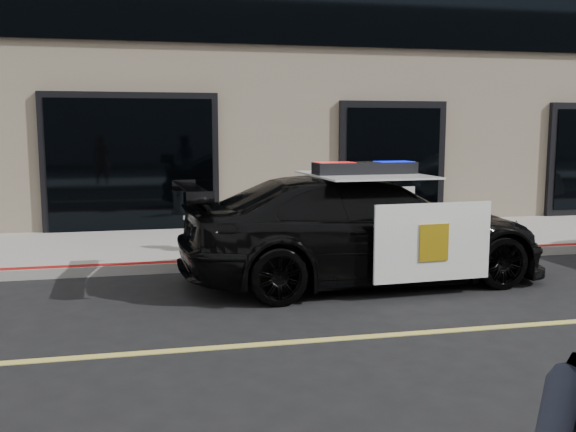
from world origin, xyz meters
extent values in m
plane|color=black|center=(0.00, 0.00, 0.00)|extent=(120.00, 120.00, 0.00)
cube|color=gray|center=(0.00, 5.25, 0.07)|extent=(60.00, 3.50, 0.15)
imported|color=black|center=(2.27, 2.36, 0.76)|extent=(2.67, 5.44, 1.52)
cube|color=white|center=(2.84, 1.30, 0.73)|extent=(1.62, 0.12, 1.01)
cube|color=white|center=(2.72, 3.47, 0.73)|extent=(1.62, 0.12, 1.01)
cube|color=white|center=(2.27, 2.36, 1.53)|extent=(1.61, 1.90, 0.03)
cube|color=gold|center=(2.84, 1.27, 0.73)|extent=(0.40, 0.03, 0.48)
cube|color=black|center=(2.27, 2.36, 1.62)|extent=(1.47, 0.45, 0.18)
cube|color=red|center=(1.83, 2.34, 1.63)|extent=(0.52, 0.35, 0.16)
cube|color=#0C19CC|center=(2.72, 2.38, 1.63)|extent=(0.52, 0.35, 0.16)
cylinder|color=silver|center=(0.00, 4.55, 0.19)|extent=(0.32, 0.32, 0.07)
cylinder|color=silver|center=(0.00, 4.55, 0.45)|extent=(0.23, 0.23, 0.45)
cylinder|color=silver|center=(0.00, 4.55, 0.69)|extent=(0.28, 0.28, 0.05)
sphere|color=silver|center=(0.00, 4.55, 0.75)|extent=(0.21, 0.21, 0.21)
cylinder|color=silver|center=(0.00, 4.55, 0.84)|extent=(0.06, 0.06, 0.06)
cylinder|color=silver|center=(0.00, 4.70, 0.51)|extent=(0.12, 0.11, 0.12)
cylinder|color=silver|center=(0.00, 4.40, 0.51)|extent=(0.12, 0.11, 0.12)
cylinder|color=silver|center=(0.00, 4.37, 0.45)|extent=(0.15, 0.13, 0.15)
camera|label=1|loc=(-0.70, -6.16, 2.18)|focal=40.00mm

